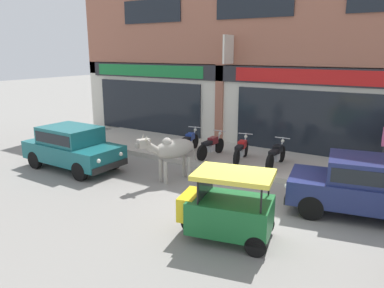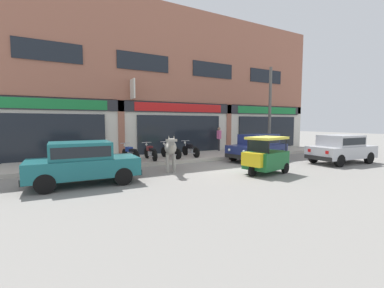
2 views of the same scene
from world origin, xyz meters
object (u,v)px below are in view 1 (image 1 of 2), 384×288
Objects in this scene: motorcycle_3 at (276,155)px; motorcycle_1 at (211,146)px; car_2 at (72,145)px; auto_rickshaw at (227,210)px; cow at (172,149)px; motorcycle_2 at (241,150)px; car_0 at (366,184)px; motorcycle_0 at (189,142)px.

motorcycle_1 is at bearing -177.07° from motorcycle_3.
motorcycle_3 is (6.00, 3.43, -0.25)m from car_2.
auto_rickshaw reaches higher than motorcycle_1.
motorcycle_2 is at bearing 65.90° from cow.
motorcycle_1 and motorcycle_2 have the same top height.
cow is 0.56× the size of car_2.
cow is 5.47m from car_0.
motorcycle_0 is at bearing 161.76° from car_0.
cow reaches higher than motorcycle_0.
car_2 is 6.94m from auto_rickshaw.
car_2 reaches higher than motorcycle_1.
cow is 1.13× the size of motorcycle_2.
car_0 is 6.86m from motorcycle_0.
car_0 is (5.45, 0.45, -0.19)m from cow.
motorcycle_1 and motorcycle_3 have the same top height.
auto_rickshaw is at bearing -81.55° from motorcycle_3.
auto_rickshaw is at bearing -37.48° from cow.
cow is 3.58m from motorcycle_3.
motorcycle_0 is 1.03m from motorcycle_1.
motorcycle_2 is 1.26m from motorcycle_3.
auto_rickshaw is 1.17× the size of motorcycle_3.
motorcycle_3 is at bearing 47.55° from cow.
motorcycle_0 is 2.21m from motorcycle_2.
auto_rickshaw is at bearing -68.07° from motorcycle_2.
auto_rickshaw is (3.15, -2.41, -0.35)m from cow.
cow is 2.54m from motorcycle_1.
motorcycle_2 is 0.99× the size of motorcycle_3.
motorcycle_2 is (2.21, -0.03, 0.00)m from motorcycle_0.
motorcycle_0 is 3.46m from motorcycle_3.
motorcycle_1 is (3.57, 3.31, -0.25)m from car_2.
auto_rickshaw is (6.75, -1.60, -0.15)m from car_2.
car_2 is 2.03× the size of motorcycle_2.
motorcycle_3 is at bearing 29.75° from car_2.
car_0 is 9.14m from car_2.
cow is 0.54× the size of car_0.
car_2 is 1.72× the size of auto_rickshaw.
motorcycle_2 is (4.75, 3.37, -0.25)m from car_2.
cow is 3.70m from car_2.
motorcycle_1 is 1.01× the size of motorcycle_2.
motorcycle_0 is 0.99× the size of motorcycle_3.
car_2 is 5.83m from motorcycle_2.
car_2 is 2.03× the size of motorcycle_0.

